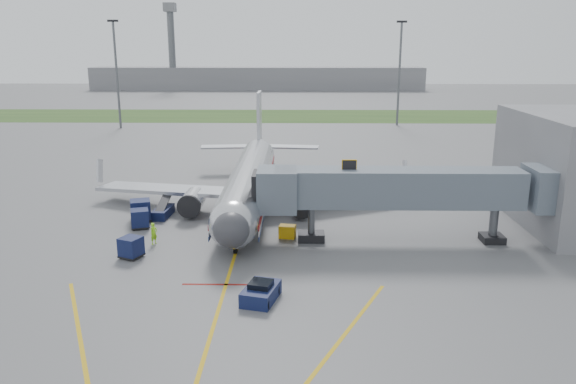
{
  "coord_description": "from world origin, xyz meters",
  "views": [
    {
      "loc": [
        4.86,
        -39.26,
        15.81
      ],
      "look_at": [
        4.0,
        8.75,
        3.2
      ],
      "focal_mm": 35.0,
      "sensor_mm": 36.0,
      "label": 1
    }
  ],
  "objects_px": {
    "airliner": "(249,181)",
    "ramp_worker": "(154,234)",
    "belt_loader": "(163,211)",
    "pushback_tug": "(261,292)"
  },
  "relations": [
    {
      "from": "pushback_tug",
      "to": "ramp_worker",
      "type": "xyz_separation_m",
      "value": [
        -9.42,
        10.31,
        0.36
      ]
    },
    {
      "from": "airliner",
      "to": "belt_loader",
      "type": "relative_size",
      "value": 8.56
    },
    {
      "from": "airliner",
      "to": "belt_loader",
      "type": "xyz_separation_m",
      "value": [
        -7.94,
        -3.66,
        -2.15
      ]
    },
    {
      "from": "pushback_tug",
      "to": "airliner",
      "type": "bearing_deg",
      "value": 96.68
    },
    {
      "from": "airliner",
      "to": "ramp_worker",
      "type": "xyz_separation_m",
      "value": [
        -6.89,
        -11.3,
        -1.75
      ]
    },
    {
      "from": "pushback_tug",
      "to": "ramp_worker",
      "type": "height_order",
      "value": "ramp_worker"
    },
    {
      "from": "airliner",
      "to": "pushback_tug",
      "type": "bearing_deg",
      "value": -83.32
    },
    {
      "from": "airliner",
      "to": "belt_loader",
      "type": "height_order",
      "value": "airliner"
    },
    {
      "from": "airliner",
      "to": "ramp_worker",
      "type": "bearing_deg",
      "value": -121.37
    },
    {
      "from": "pushback_tug",
      "to": "belt_loader",
      "type": "xyz_separation_m",
      "value": [
        -10.47,
        17.95,
        -0.04
      ]
    }
  ]
}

